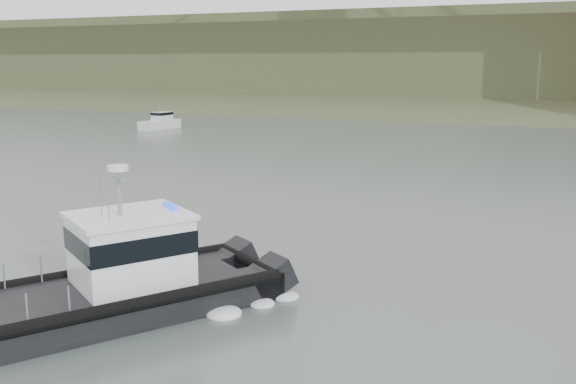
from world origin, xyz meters
name	(u,v)px	position (x,y,z in m)	size (l,w,h in m)	color
ground	(203,324)	(0.00, 0.00, 0.00)	(400.00, 400.00, 0.00)	#51605B
headlands	(514,67)	(0.00, 125.50, 7.05)	(500.00, 105.36, 27.12)	#364729
patrol_boat	(122,275)	(-2.91, -0.19, 1.28)	(9.00, 10.89, 5.11)	black
motorboat	(160,122)	(-35.80, 50.33, 0.81)	(2.62, 6.09, 3.25)	silver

